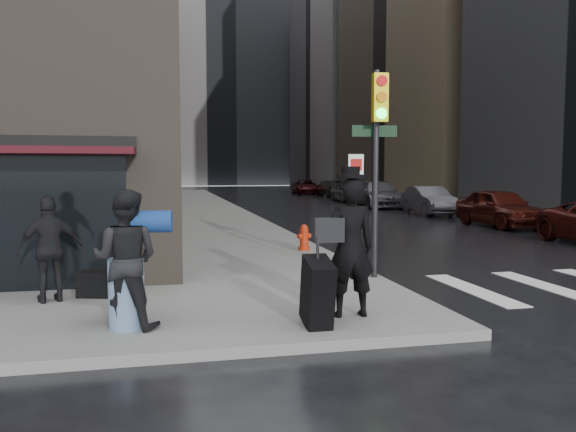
% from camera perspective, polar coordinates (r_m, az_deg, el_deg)
% --- Properties ---
extents(ground, '(140.00, 140.00, 0.00)m').
position_cam_1_polar(ground, '(9.30, 2.44, -9.75)').
color(ground, black).
rests_on(ground, ground).
extents(sidewalk_left, '(4.00, 50.00, 0.15)m').
position_cam_1_polar(sidewalk_left, '(35.85, -8.80, 1.09)').
color(sidewalk_left, slate).
rests_on(sidewalk_left, ground).
extents(sidewalk_right, '(3.00, 50.00, 0.15)m').
position_cam_1_polar(sidewalk_right, '(39.12, 11.34, 1.36)').
color(sidewalk_right, slate).
rests_on(sidewalk_right, ground).
extents(bldg_left_far, '(22.00, 20.00, 26.00)m').
position_cam_1_polar(bldg_left_far, '(72.29, -21.47, 12.92)').
color(bldg_left_far, maroon).
rests_on(bldg_left_far, ground).
extents(bldg_right_far, '(22.00, 20.00, 25.00)m').
position_cam_1_polar(bldg_right_far, '(73.18, 10.61, 12.66)').
color(bldg_right_far, slate).
rests_on(bldg_right_far, ground).
extents(bldg_distant, '(40.00, 12.00, 32.00)m').
position_cam_1_polar(bldg_distant, '(88.16, -7.19, 13.64)').
color(bldg_distant, slate).
rests_on(bldg_distant, ground).
extents(man_overcoat, '(1.18, 1.13, 2.26)m').
position_cam_1_polar(man_overcoat, '(8.21, 5.64, -3.86)').
color(man_overcoat, black).
rests_on(man_overcoat, ground).
extents(man_jeans, '(1.34, 1.00, 1.91)m').
position_cam_1_polar(man_jeans, '(7.99, -16.20, -4.23)').
color(man_jeans, black).
rests_on(man_jeans, ground).
extents(man_greycoat, '(1.11, 0.74, 1.75)m').
position_cam_1_polar(man_greycoat, '(10.00, -22.97, -3.11)').
color(man_greycoat, black).
rests_on(man_greycoat, ground).
extents(traffic_light, '(1.03, 0.49, 4.13)m').
position_cam_1_polar(traffic_light, '(11.29, 8.88, 7.17)').
color(traffic_light, black).
rests_on(traffic_light, ground).
extents(fire_hydrant, '(0.40, 0.31, 0.70)m').
position_cam_1_polar(fire_hydrant, '(15.19, 1.65, -2.31)').
color(fire_hydrant, '#B4270B').
rests_on(fire_hydrant, ground).
extents(parked_car_1, '(1.90, 4.62, 1.57)m').
position_cam_1_polar(parked_car_1, '(24.38, 20.68, 0.81)').
color(parked_car_1, '#3A100B').
rests_on(parked_car_1, ground).
extents(parked_car_2, '(1.89, 4.54, 1.46)m').
position_cam_1_polar(parked_car_2, '(29.71, 14.13, 1.53)').
color(parked_car_2, '#3F3E44').
rests_on(parked_car_2, ground).
extents(parked_car_3, '(2.79, 5.70, 1.60)m').
position_cam_1_polar(parked_car_3, '(35.20, 9.14, 2.20)').
color(parked_car_3, '#4A494E').
rests_on(parked_car_3, ground).
extents(parked_car_4, '(1.80, 4.29, 1.45)m').
position_cam_1_polar(parked_car_4, '(41.01, 6.05, 2.48)').
color(parked_car_4, '#535258').
rests_on(parked_car_4, ground).
extents(parked_car_5, '(1.71, 4.31, 1.40)m').
position_cam_1_polar(parked_car_5, '(47.10, 4.51, 2.75)').
color(parked_car_5, black).
rests_on(parked_car_5, ground).
extents(parked_car_6, '(2.69, 5.05, 1.35)m').
position_cam_1_polar(parked_car_6, '(52.86, 1.89, 2.96)').
color(parked_car_6, '#430D0F').
rests_on(parked_car_6, ground).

